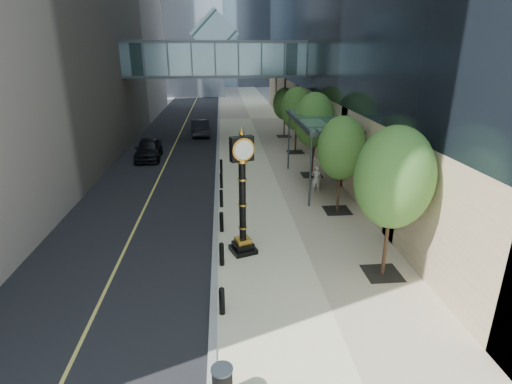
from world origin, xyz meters
TOP-DOWN VIEW (x-y plane):
  - ground at (0.00, 0.00)m, footprint 320.00×320.00m
  - road at (-7.00, 40.00)m, footprint 8.00×180.00m
  - sidewalk at (1.00, 40.00)m, footprint 8.00×180.00m
  - curb at (-3.00, 40.00)m, footprint 0.25×180.00m
  - skywalk at (-3.00, 28.00)m, footprint 17.00×4.20m
  - entrance_canopy at (3.48, 14.00)m, footprint 3.00×8.00m
  - bollard_row at (-2.70, 9.00)m, footprint 0.20×16.20m
  - street_trees at (3.60, 14.68)m, footprint 2.86×28.60m
  - street_clock at (-1.78, 5.25)m, footprint 1.28×1.28m
  - pedestrian at (3.11, 12.62)m, footprint 0.66×0.47m
  - car_near at (-8.49, 21.60)m, footprint 2.17×4.87m
  - car_far at (-4.84, 30.52)m, footprint 2.21×5.06m

SIDE VIEW (x-z plane):
  - ground at x=0.00m, z-range 0.00..0.00m
  - road at x=-7.00m, z-range 0.00..0.02m
  - sidewalk at x=1.00m, z-range 0.00..0.06m
  - curb at x=-3.00m, z-range 0.00..0.07m
  - bollard_row at x=-2.70m, z-range 0.06..0.96m
  - car_far at x=-4.84m, z-range 0.02..1.64m
  - car_near at x=-8.49m, z-range 0.02..1.65m
  - pedestrian at x=3.11m, z-range 0.06..1.76m
  - street_clock at x=-1.78m, z-range -0.29..5.03m
  - street_trees at x=3.60m, z-range 0.81..6.69m
  - entrance_canopy at x=3.48m, z-range 2.00..6.38m
  - skywalk at x=-3.00m, z-range 4.81..10.61m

